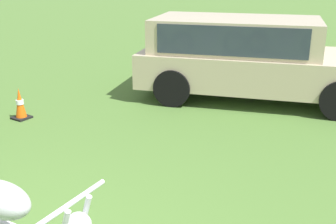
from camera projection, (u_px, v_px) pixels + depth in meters
car_beige at (246, 52)px, 7.50m from camera, size 4.44×2.98×1.43m
traffic_cone at (20, 105)px, 6.59m from camera, size 0.25×0.25×0.50m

